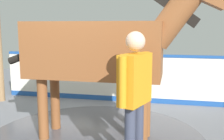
% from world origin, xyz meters
% --- Properties ---
extents(ground_plane, '(16.00, 16.00, 0.02)m').
position_xyz_m(ground_plane, '(0.00, 0.00, -0.01)').
color(ground_plane, slate).
extents(wet_patch, '(3.54, 3.54, 0.00)m').
position_xyz_m(wet_patch, '(0.29, 0.11, 0.00)').
color(wet_patch, '#4C4C54').
rests_on(wet_patch, ground).
extents(barrier_wall, '(4.77, 3.50, 1.15)m').
position_xyz_m(barrier_wall, '(-1.04, 1.93, 0.53)').
color(barrier_wall, silver).
rests_on(barrier_wall, ground).
extents(horse, '(2.92, 2.24, 2.56)m').
position_xyz_m(horse, '(0.40, 0.18, 1.44)').
color(horse, brown).
rests_on(horse, ground).
extents(handler, '(0.36, 0.66, 1.72)m').
position_xyz_m(handler, '(1.43, -0.18, 1.00)').
color(handler, '#47331E').
rests_on(handler, ground).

